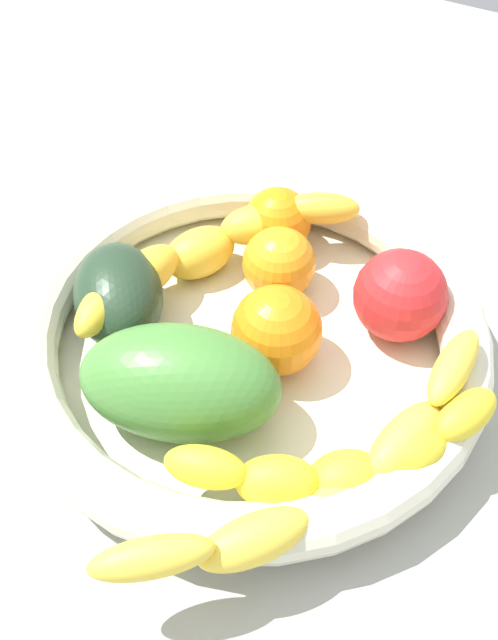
% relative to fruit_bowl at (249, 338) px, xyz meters
% --- Properties ---
extents(kitchen_counter, '(1.20, 1.20, 0.03)m').
position_rel_fruit_bowl_xyz_m(kitchen_counter, '(0.00, 0.00, -0.04)').
color(kitchen_counter, '#9C9E95').
rests_on(kitchen_counter, ground).
extents(fruit_bowl, '(0.33, 0.33, 0.05)m').
position_rel_fruit_bowl_xyz_m(fruit_bowl, '(0.00, 0.00, 0.00)').
color(fruit_bowl, beige).
rests_on(fruit_bowl, kitchen_counter).
extents(banana_draped_left, '(0.15, 0.17, 0.05)m').
position_rel_fruit_bowl_xyz_m(banana_draped_left, '(-0.07, -0.10, 0.02)').
color(banana_draped_left, yellow).
rests_on(banana_draped_left, fruit_bowl).
extents(banana_draped_right, '(0.25, 0.14, 0.06)m').
position_rel_fruit_bowl_xyz_m(banana_draped_right, '(-0.09, -0.10, 0.02)').
color(banana_draped_right, yellow).
rests_on(banana_draped_right, fruit_bowl).
extents(banana_arching_top, '(0.21, 0.14, 0.05)m').
position_rel_fruit_bowl_xyz_m(banana_arching_top, '(0.05, 0.06, 0.02)').
color(banana_arching_top, yellow).
rests_on(banana_arching_top, fruit_bowl).
extents(orange_front, '(0.06, 0.06, 0.06)m').
position_rel_fruit_bowl_xyz_m(orange_front, '(-0.00, -0.02, 0.02)').
color(orange_front, orange).
rests_on(orange_front, fruit_bowl).
extents(orange_mid_left, '(0.05, 0.05, 0.05)m').
position_rel_fruit_bowl_xyz_m(orange_mid_left, '(0.10, 0.03, 0.02)').
color(orange_mid_left, orange).
rests_on(orange_mid_left, fruit_bowl).
extents(orange_mid_right, '(0.05, 0.05, 0.05)m').
position_rel_fruit_bowl_xyz_m(orange_mid_right, '(0.06, 0.01, 0.02)').
color(orange_mid_right, orange).
rests_on(orange_mid_right, fruit_bowl).
extents(mango_green, '(0.11, 0.14, 0.07)m').
position_rel_fruit_bowl_xyz_m(mango_green, '(-0.07, 0.01, 0.03)').
color(mango_green, '#478537').
rests_on(mango_green, fruit_bowl).
extents(tomato_red, '(0.07, 0.07, 0.07)m').
position_rel_fruit_bowl_xyz_m(tomato_red, '(0.07, -0.08, 0.02)').
color(tomato_red, red).
rests_on(tomato_red, fruit_bowl).
extents(avocado_dark, '(0.11, 0.10, 0.06)m').
position_rel_fruit_bowl_xyz_m(avocado_dark, '(-0.02, 0.09, 0.02)').
color(avocado_dark, '#233A25').
rests_on(avocado_dark, fruit_bowl).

